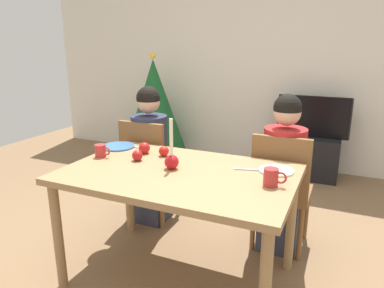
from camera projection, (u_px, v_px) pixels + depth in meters
The scene contains 20 objects.
ground_plane at pixel (180, 277), 2.37m from camera, with size 7.68×7.68×0.00m, color brown.
back_wall at pixel (273, 61), 4.30m from camera, with size 6.40×0.10×2.60m, color silver.
dining_table at pixel (179, 184), 2.19m from camera, with size 1.40×0.90×0.75m.
chair_left at pixel (148, 165), 2.99m from camera, with size 0.40×0.40×0.90m.
chair_right at pixel (281, 186), 2.56m from camera, with size 0.40×0.40×0.90m.
person_left_child at pixel (150, 158), 3.01m from camera, with size 0.30×0.30×1.17m.
person_right_child at pixel (282, 177), 2.57m from camera, with size 0.30×0.30×1.17m.
tv_stand at pixel (310, 157), 4.11m from camera, with size 0.64×0.40×0.48m, color black.
tv at pixel (313, 117), 3.98m from camera, with size 0.79×0.05×0.46m.
christmas_tree at pixel (154, 106), 4.59m from camera, with size 0.81×0.81×1.40m.
candle_centerpiece at pixel (172, 159), 2.19m from camera, with size 0.09×0.09×0.32m.
plate_left at pixel (118, 146), 2.66m from camera, with size 0.25×0.25×0.01m, color teal.
plate_right at pixel (276, 171), 2.16m from camera, with size 0.21×0.21×0.01m, color white.
mug_left at pixel (101, 151), 2.43m from camera, with size 0.12×0.08×0.09m.
mug_right at pixel (272, 177), 1.93m from camera, with size 0.13×0.08×0.10m.
fork_left at pixel (140, 148), 2.63m from camera, with size 0.18×0.01×0.01m, color silver.
fork_right at pixel (248, 170), 2.18m from camera, with size 0.18×0.01×0.01m, color silver.
apple_near_candle at pixel (137, 156), 2.35m from camera, with size 0.07×0.07×0.07m, color #AB1A1A.
apple_by_left_plate at pixel (164, 151), 2.44m from camera, with size 0.07×0.07×0.07m, color red.
apple_by_right_mug at pixel (144, 148), 2.50m from camera, with size 0.08×0.08×0.08m, color #B41C1B.
Camera 1 is at (0.91, -1.83, 1.50)m, focal length 33.20 mm.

